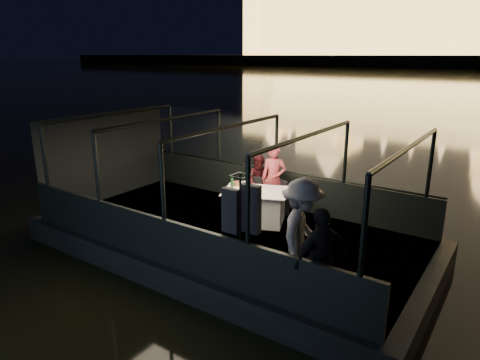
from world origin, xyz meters
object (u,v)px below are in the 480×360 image
Objects in this scene: passenger_stripe at (301,239)px; wine_bottle at (232,181)px; dining_table_central at (256,206)px; passenger_dark at (321,255)px; chair_port_left at (253,192)px; coat_stand at (240,233)px; person_man_maroon at (260,179)px; chair_port_right at (279,196)px; person_woman_coral at (274,182)px.

passenger_stripe is 6.01× the size of wine_bottle.
dining_table_central is 0.81m from wine_bottle.
passenger_dark is 5.13× the size of wine_bottle.
chair_port_left is at bearing -104.22° from passenger_dark.
passenger_dark is at bearing 4.33° from coat_stand.
chair_port_right is at bearing -26.09° from person_man_maroon.
passenger_stripe is 3.33m from wine_bottle.
dining_table_central is 0.77× the size of passenger_stripe.
chair_port_left is at bearing 119.62° from coat_stand.
person_man_maroon is (0.06, 0.23, 0.30)m from chair_port_left.
coat_stand is 3.80m from person_man_maroon.
chair_port_left is (-0.53, 0.70, 0.06)m from dining_table_central.
wine_bottle reaches higher than dining_table_central.
passenger_stripe reaches higher than dining_table_central.
coat_stand is (1.79, -3.14, 0.45)m from chair_port_left.
chair_port_right is 1.24m from wine_bottle.
dining_table_central is 2.79m from coat_stand.
chair_port_left is 0.59× the size of person_man_maroon.
wine_bottle is at bearing -143.16° from person_woman_coral.
person_woman_coral is 3.62m from passenger_stripe.
passenger_stripe is at bearing 27.55° from coat_stand.
coat_stand is at bearing -62.84° from dining_table_central.
chair_port_left is at bearing 178.02° from person_woman_coral.
coat_stand is at bearing -92.68° from person_woman_coral.
chair_port_left reaches higher than dining_table_central.
person_man_maroon is at bearing 27.76° from passenger_stripe.
chair_port_left is 0.38m from person_man_maroon.
passenger_dark reaches higher than dining_table_central.
chair_port_left is at bearing 85.19° from wine_bottle.
passenger_stripe reaches higher than chair_port_right.
coat_stand is at bearing -56.09° from chair_port_left.
passenger_dark is at bearing -57.67° from person_man_maroon.
passenger_dark is at bearing -41.40° from dining_table_central.
passenger_dark is (0.51, -0.36, 0.00)m from passenger_stripe.
coat_stand is at bearing 103.37° from passenger_stripe.
passenger_stripe is at bearing -29.58° from chair_port_right.
chair_port_right is 3.41m from coat_stand.
passenger_stripe is (2.68, -2.68, 0.40)m from chair_port_left.
wine_bottle is at bearing -95.25° from passenger_dark.
person_man_maroon is at bearing 83.10° from wine_bottle.
chair_port_right is at bearing 76.81° from dining_table_central.
person_man_maroon is 3.92m from passenger_stripe.
person_man_maroon is 1.04m from wine_bottle.
dining_table_central is at bearing -48.42° from chair_port_left.
wine_bottle is at bearing 128.20° from coat_stand.
wine_bottle is at bearing 41.20° from passenger_stripe.
person_woman_coral is 1.14m from wine_bottle.
coat_stand reaches higher than person_man_maroon.
wine_bottle reaches higher than chair_port_right.
passenger_dark is at bearing -74.14° from person_woman_coral.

